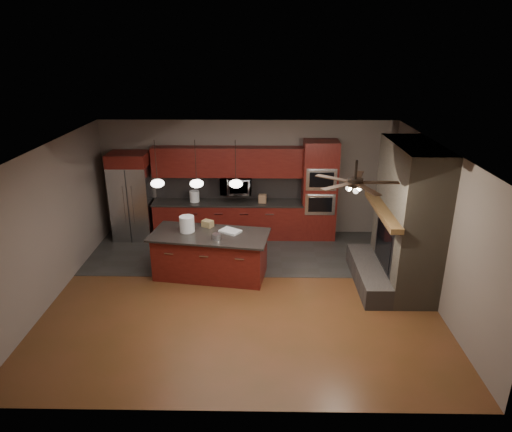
{
  "coord_description": "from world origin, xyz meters",
  "views": [
    {
      "loc": [
        0.37,
        -7.62,
        4.5
      ],
      "look_at": [
        0.24,
        0.6,
        1.34
      ],
      "focal_mm": 32.0,
      "sensor_mm": 36.0,
      "label": 1
    }
  ],
  "objects_px": {
    "paint_can": "(216,237)",
    "counter_box": "(263,199)",
    "oven_tower": "(319,191)",
    "microwave": "(236,185)",
    "counter_bucket": "(194,196)",
    "cardboard_box": "(208,224)",
    "paint_tray": "(230,231)",
    "refrigerator": "(132,196)",
    "white_bucket": "(187,224)",
    "kitchen_island": "(210,255)"
  },
  "relations": [
    {
      "from": "kitchen_island",
      "to": "paint_can",
      "type": "height_order",
      "value": "paint_can"
    },
    {
      "from": "refrigerator",
      "to": "kitchen_island",
      "type": "height_order",
      "value": "refrigerator"
    },
    {
      "from": "oven_tower",
      "to": "paint_can",
      "type": "distance_m",
      "value": 3.18
    },
    {
      "from": "oven_tower",
      "to": "paint_can",
      "type": "bearing_deg",
      "value": -134.61
    },
    {
      "from": "cardboard_box",
      "to": "counter_box",
      "type": "xyz_separation_m",
      "value": [
        1.13,
        1.58,
        0.01
      ]
    },
    {
      "from": "paint_tray",
      "to": "cardboard_box",
      "type": "bearing_deg",
      "value": -176.16
    },
    {
      "from": "counter_box",
      "to": "oven_tower",
      "type": "bearing_deg",
      "value": 7.58
    },
    {
      "from": "microwave",
      "to": "oven_tower",
      "type": "bearing_deg",
      "value": -1.66
    },
    {
      "from": "microwave",
      "to": "paint_can",
      "type": "xyz_separation_m",
      "value": [
        -0.25,
        -2.31,
        -0.33
      ]
    },
    {
      "from": "microwave",
      "to": "refrigerator",
      "type": "bearing_deg",
      "value": -176.97
    },
    {
      "from": "refrigerator",
      "to": "paint_tray",
      "type": "xyz_separation_m",
      "value": [
        2.47,
        -1.82,
        -0.11
      ]
    },
    {
      "from": "refrigerator",
      "to": "white_bucket",
      "type": "distance_m",
      "value": 2.41
    },
    {
      "from": "refrigerator",
      "to": "counter_box",
      "type": "bearing_deg",
      "value": 0.57
    },
    {
      "from": "paint_can",
      "to": "counter_box",
      "type": "height_order",
      "value": "counter_box"
    },
    {
      "from": "paint_tray",
      "to": "cardboard_box",
      "type": "xyz_separation_m",
      "value": [
        -0.48,
        0.27,
        0.05
      ]
    },
    {
      "from": "paint_can",
      "to": "refrigerator",
      "type": "bearing_deg",
      "value": 135.62
    },
    {
      "from": "white_bucket",
      "to": "counter_bucket",
      "type": "bearing_deg",
      "value": 93.65
    },
    {
      "from": "counter_bucket",
      "to": "refrigerator",
      "type": "bearing_deg",
      "value": -176.87
    },
    {
      "from": "oven_tower",
      "to": "microwave",
      "type": "xyz_separation_m",
      "value": [
        -1.98,
        0.06,
        0.11
      ]
    },
    {
      "from": "oven_tower",
      "to": "paint_tray",
      "type": "height_order",
      "value": "oven_tower"
    },
    {
      "from": "microwave",
      "to": "kitchen_island",
      "type": "xyz_separation_m",
      "value": [
        -0.41,
        -2.06,
        -0.84
      ]
    },
    {
      "from": "cardboard_box",
      "to": "refrigerator",
      "type": "bearing_deg",
      "value": 173.75
    },
    {
      "from": "microwave",
      "to": "paint_can",
      "type": "relative_size",
      "value": 4.52
    },
    {
      "from": "white_bucket",
      "to": "cardboard_box",
      "type": "relative_size",
      "value": 1.49
    },
    {
      "from": "oven_tower",
      "to": "counter_bucket",
      "type": "distance_m",
      "value": 2.98
    },
    {
      "from": "kitchen_island",
      "to": "paint_can",
      "type": "relative_size",
      "value": 15.22
    },
    {
      "from": "paint_can",
      "to": "counter_box",
      "type": "distance_m",
      "value": 2.38
    },
    {
      "from": "paint_can",
      "to": "counter_bucket",
      "type": "xyz_separation_m",
      "value": [
        -0.75,
        2.26,
        0.06
      ]
    },
    {
      "from": "counter_box",
      "to": "refrigerator",
      "type": "bearing_deg",
      "value": -173.66
    },
    {
      "from": "microwave",
      "to": "counter_bucket",
      "type": "bearing_deg",
      "value": -177.13
    },
    {
      "from": "refrigerator",
      "to": "cardboard_box",
      "type": "bearing_deg",
      "value": -37.96
    },
    {
      "from": "cardboard_box",
      "to": "counter_bucket",
      "type": "height_order",
      "value": "counter_bucket"
    },
    {
      "from": "paint_can",
      "to": "counter_bucket",
      "type": "bearing_deg",
      "value": 108.26
    },
    {
      "from": "cardboard_box",
      "to": "paint_tray",
      "type": "bearing_deg",
      "value": 2.38
    },
    {
      "from": "kitchen_island",
      "to": "counter_bucket",
      "type": "xyz_separation_m",
      "value": [
        -0.58,
        2.01,
        0.57
      ]
    },
    {
      "from": "white_bucket",
      "to": "microwave",
      "type": "bearing_deg",
      "value": 65.64
    },
    {
      "from": "counter_bucket",
      "to": "counter_box",
      "type": "height_order",
      "value": "counter_bucket"
    },
    {
      "from": "refrigerator",
      "to": "paint_can",
      "type": "height_order",
      "value": "refrigerator"
    },
    {
      "from": "counter_bucket",
      "to": "counter_box",
      "type": "relative_size",
      "value": 1.32
    },
    {
      "from": "microwave",
      "to": "paint_tray",
      "type": "height_order",
      "value": "microwave"
    },
    {
      "from": "paint_tray",
      "to": "cardboard_box",
      "type": "distance_m",
      "value": 0.56
    },
    {
      "from": "microwave",
      "to": "white_bucket",
      "type": "distance_m",
      "value": 2.14
    },
    {
      "from": "white_bucket",
      "to": "counter_bucket",
      "type": "distance_m",
      "value": 1.89
    },
    {
      "from": "microwave",
      "to": "paint_tray",
      "type": "bearing_deg",
      "value": -90.25
    },
    {
      "from": "kitchen_island",
      "to": "paint_tray",
      "type": "relative_size",
      "value": 6.22
    },
    {
      "from": "paint_tray",
      "to": "counter_box",
      "type": "relative_size",
      "value": 1.98
    },
    {
      "from": "microwave",
      "to": "white_bucket",
      "type": "relative_size",
      "value": 2.28
    },
    {
      "from": "microwave",
      "to": "cardboard_box",
      "type": "height_order",
      "value": "microwave"
    },
    {
      "from": "kitchen_island",
      "to": "paint_can",
      "type": "distance_m",
      "value": 0.59
    },
    {
      "from": "oven_tower",
      "to": "refrigerator",
      "type": "relative_size",
      "value": 1.13
    }
  ]
}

